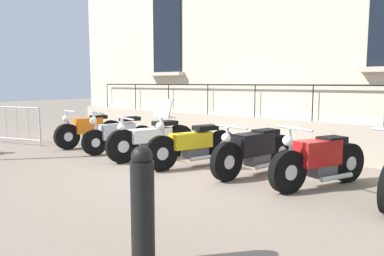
{
  "coord_description": "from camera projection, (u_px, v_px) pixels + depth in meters",
  "views": [
    {
      "loc": [
        5.5,
        4.68,
        1.68
      ],
      "look_at": [
        -0.06,
        0.0,
        0.8
      ],
      "focal_mm": 34.99,
      "sensor_mm": 36.0,
      "label": 1
    }
  ],
  "objects": [
    {
      "name": "motorcycle_red",
      "position": [
        319.0,
        161.0,
        5.99
      ],
      "size": [
        1.94,
        0.99,
        1.01
      ],
      "color": "black",
      "rests_on": "ground_plane"
    },
    {
      "name": "building_facade",
      "position": [
        265.0,
        12.0,
        9.11
      ],
      "size": [
        0.82,
        13.76,
        7.04
      ],
      "color": "beige",
      "rests_on": "ground_plane"
    },
    {
      "name": "motorcycle_orange",
      "position": [
        90.0,
        131.0,
        9.89
      ],
      "size": [
        1.94,
        0.63,
        0.98
      ],
      "color": "black",
      "rests_on": "ground_plane"
    },
    {
      "name": "crowd_barrier",
      "position": [
        12.0,
        124.0,
        10.27
      ],
      "size": [
        0.65,
        1.99,
        1.05
      ],
      "color": "#B7B7BF",
      "rests_on": "ground_plane"
    },
    {
      "name": "motorcycle_white",
      "position": [
        152.0,
        140.0,
        8.21
      ],
      "size": [
        2.11,
        0.91,
        0.96
      ],
      "color": "black",
      "rests_on": "ground_plane"
    },
    {
      "name": "ground_plane",
      "position": [
        190.0,
        169.0,
        7.37
      ],
      "size": [
        60.0,
        60.0,
        0.0
      ],
      "primitive_type": "plane",
      "color": "gray"
    },
    {
      "name": "bollard",
      "position": [
        143.0,
        207.0,
        3.37
      ],
      "size": [
        0.22,
        0.22,
        1.13
      ],
      "color": "black",
      "rests_on": "ground_plane"
    },
    {
      "name": "motorcycle_yellow",
      "position": [
        192.0,
        144.0,
        7.48
      ],
      "size": [
        2.1,
        0.87,
        1.38
      ],
      "color": "black",
      "rests_on": "ground_plane"
    },
    {
      "name": "motorcycle_silver",
      "position": [
        119.0,
        135.0,
        9.07
      ],
      "size": [
        1.91,
        0.68,
        1.01
      ],
      "color": "black",
      "rests_on": "ground_plane"
    },
    {
      "name": "motorcycle_black",
      "position": [
        255.0,
        150.0,
        6.83
      ],
      "size": [
        2.12,
        0.81,
        0.95
      ],
      "color": "black",
      "rests_on": "ground_plane"
    }
  ]
}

